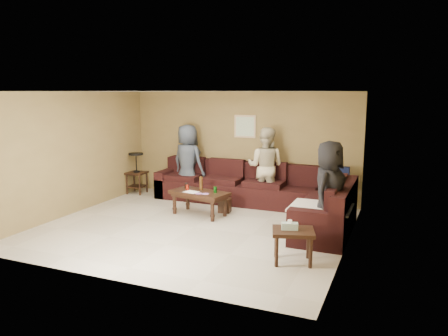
{
  "coord_description": "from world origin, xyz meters",
  "views": [
    {
      "loc": [
        3.52,
        -7.01,
        2.5
      ],
      "look_at": [
        0.25,
        0.85,
        1.0
      ],
      "focal_mm": 35.0,
      "sensor_mm": 36.0,
      "label": 1
    }
  ],
  "objects_px": {
    "person_left": "(188,162)",
    "person_right": "(329,192)",
    "sectional_sofa": "(261,196)",
    "person_middle": "(265,167)",
    "waste_bin": "(225,205)",
    "side_table_right": "(293,234)",
    "coffee_table": "(199,195)",
    "end_table_left": "(137,172)"
  },
  "relations": [
    {
      "from": "coffee_table",
      "to": "person_right",
      "type": "relative_size",
      "value": 0.75
    },
    {
      "from": "person_left",
      "to": "end_table_left",
      "type": "bearing_deg",
      "value": 16.51
    },
    {
      "from": "waste_bin",
      "to": "person_middle",
      "type": "xyz_separation_m",
      "value": [
        0.6,
        0.88,
        0.72
      ]
    },
    {
      "from": "end_table_left",
      "to": "side_table_right",
      "type": "relative_size",
      "value": 1.4
    },
    {
      "from": "end_table_left",
      "to": "side_table_right",
      "type": "distance_m",
      "value": 5.47
    },
    {
      "from": "side_table_right",
      "to": "waste_bin",
      "type": "distance_m",
      "value": 2.92
    },
    {
      "from": "sectional_sofa",
      "to": "side_table_right",
      "type": "relative_size",
      "value": 6.44
    },
    {
      "from": "sectional_sofa",
      "to": "side_table_right",
      "type": "height_order",
      "value": "sectional_sofa"
    },
    {
      "from": "sectional_sofa",
      "to": "side_table_right",
      "type": "xyz_separation_m",
      "value": [
        1.28,
        -2.48,
        0.1
      ]
    },
    {
      "from": "side_table_right",
      "to": "person_right",
      "type": "relative_size",
      "value": 0.42
    },
    {
      "from": "side_table_right",
      "to": "person_left",
      "type": "xyz_separation_m",
      "value": [
        -3.24,
        2.95,
        0.44
      ]
    },
    {
      "from": "coffee_table",
      "to": "person_middle",
      "type": "distance_m",
      "value": 1.68
    },
    {
      "from": "person_right",
      "to": "end_table_left",
      "type": "bearing_deg",
      "value": 82.57
    },
    {
      "from": "person_middle",
      "to": "person_right",
      "type": "relative_size",
      "value": 1.02
    },
    {
      "from": "end_table_left",
      "to": "person_middle",
      "type": "distance_m",
      "value": 3.3
    },
    {
      "from": "person_left",
      "to": "person_right",
      "type": "distance_m",
      "value": 3.98
    },
    {
      "from": "sectional_sofa",
      "to": "person_left",
      "type": "distance_m",
      "value": 2.08
    },
    {
      "from": "side_table_right",
      "to": "waste_bin",
      "type": "xyz_separation_m",
      "value": [
        -1.97,
        2.14,
        -0.28
      ]
    },
    {
      "from": "end_table_left",
      "to": "person_left",
      "type": "relative_size",
      "value": 0.58
    },
    {
      "from": "end_table_left",
      "to": "person_middle",
      "type": "bearing_deg",
      "value": 2.18
    },
    {
      "from": "waste_bin",
      "to": "person_middle",
      "type": "height_order",
      "value": "person_middle"
    },
    {
      "from": "coffee_table",
      "to": "waste_bin",
      "type": "distance_m",
      "value": 0.62
    },
    {
      "from": "side_table_right",
      "to": "waste_bin",
      "type": "bearing_deg",
      "value": 132.6
    },
    {
      "from": "side_table_right",
      "to": "person_middle",
      "type": "bearing_deg",
      "value": 114.26
    },
    {
      "from": "person_left",
      "to": "person_middle",
      "type": "xyz_separation_m",
      "value": [
        1.88,
        0.07,
        -0.0
      ]
    },
    {
      "from": "coffee_table",
      "to": "side_table_right",
      "type": "height_order",
      "value": "coffee_table"
    },
    {
      "from": "sectional_sofa",
      "to": "person_middle",
      "type": "xyz_separation_m",
      "value": [
        -0.08,
        0.54,
        0.54
      ]
    },
    {
      "from": "sectional_sofa",
      "to": "waste_bin",
      "type": "height_order",
      "value": "sectional_sofa"
    },
    {
      "from": "end_table_left",
      "to": "person_left",
      "type": "distance_m",
      "value": 1.44
    },
    {
      "from": "end_table_left",
      "to": "person_right",
      "type": "relative_size",
      "value": 0.59
    },
    {
      "from": "person_right",
      "to": "coffee_table",
      "type": "bearing_deg",
      "value": 89.64
    },
    {
      "from": "end_table_left",
      "to": "waste_bin",
      "type": "relative_size",
      "value": 3.46
    },
    {
      "from": "person_right",
      "to": "person_middle",
      "type": "bearing_deg",
      "value": 53.89
    },
    {
      "from": "coffee_table",
      "to": "person_right",
      "type": "distance_m",
      "value": 2.77
    },
    {
      "from": "waste_bin",
      "to": "person_left",
      "type": "height_order",
      "value": "person_left"
    },
    {
      "from": "side_table_right",
      "to": "person_left",
      "type": "relative_size",
      "value": 0.41
    },
    {
      "from": "sectional_sofa",
      "to": "end_table_left",
      "type": "relative_size",
      "value": 4.61
    },
    {
      "from": "sectional_sofa",
      "to": "waste_bin",
      "type": "distance_m",
      "value": 0.78
    },
    {
      "from": "end_table_left",
      "to": "person_middle",
      "type": "height_order",
      "value": "person_middle"
    },
    {
      "from": "coffee_table",
      "to": "person_left",
      "type": "height_order",
      "value": "person_left"
    },
    {
      "from": "sectional_sofa",
      "to": "end_table_left",
      "type": "xyz_separation_m",
      "value": [
        -3.35,
        0.41,
        0.2
      ]
    },
    {
      "from": "person_left",
      "to": "person_right",
      "type": "bearing_deg",
      "value": 167.66
    }
  ]
}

